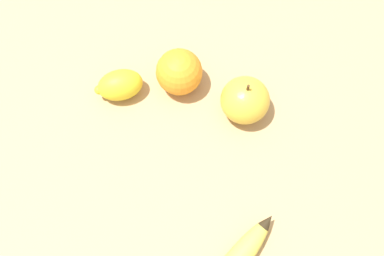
# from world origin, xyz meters

# --- Properties ---
(ground_plane) EXTENTS (3.00, 3.00, 0.00)m
(ground_plane) POSITION_xyz_m (0.00, 0.00, 0.00)
(ground_plane) COLOR tan
(orange) EXTENTS (0.08, 0.08, 0.08)m
(orange) POSITION_xyz_m (0.18, -0.18, 0.04)
(orange) COLOR orange
(orange) RESTS_ON ground_plane
(apple) EXTENTS (0.08, 0.08, 0.09)m
(apple) POSITION_xyz_m (0.08, -0.25, 0.04)
(apple) COLOR gold
(apple) RESTS_ON ground_plane
(lemon) EXTENTS (0.08, 0.09, 0.05)m
(lemon) POSITION_xyz_m (0.23, -0.09, 0.03)
(lemon) COLOR yellow
(lemon) RESTS_ON ground_plane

